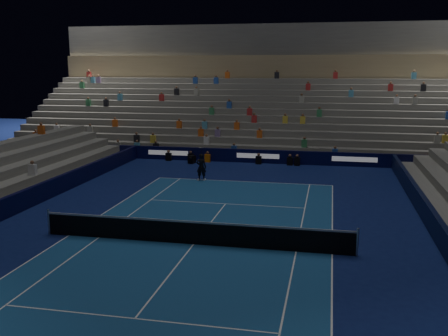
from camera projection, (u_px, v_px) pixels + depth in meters
name	position (u px, v px, depth m)	size (l,w,h in m)	color
ground	(194.00, 244.00, 20.75)	(90.00, 90.00, 0.00)	#0D1851
court_surface	(194.00, 244.00, 20.75)	(10.97, 23.77, 0.01)	navy
sponsor_barrier_far	(258.00, 156.00, 38.42)	(44.00, 0.25, 1.00)	black
grandstand_main	(273.00, 108.00, 46.90)	(44.00, 15.20, 11.20)	#62615D
tennis_net	(194.00, 232.00, 20.65)	(12.90, 0.10, 1.10)	#B2B2B7
tennis_player	(201.00, 167.00, 32.36)	(0.63, 0.41, 1.72)	black
broadcast_camera	(192.00, 159.00, 38.28)	(0.53, 0.93, 0.58)	black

